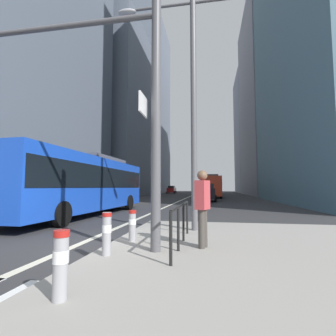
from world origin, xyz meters
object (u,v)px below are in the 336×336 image
city_bus_red_receding (211,185)px  car_oncoming_mid (172,190)px  car_receding_near (207,192)px  pedestrian_waiting (203,204)px  bollard_right (107,231)px  city_bus_red_distant (210,186)px  street_lamp_post (193,77)px  bollard_back (132,224)px  city_bus_blue_oncoming (85,182)px  traffic_signal_gantry (61,80)px  bollard_left (61,261)px

city_bus_red_receding → car_oncoming_mid: size_ratio=2.47×
car_receding_near → pedestrian_waiting: car_receding_near is taller
city_bus_red_receding → bollard_right: size_ratio=12.94×
city_bus_red_distant → street_lamp_post: (-0.45, -46.92, 3.45)m
city_bus_red_receding → bollard_back: size_ratio=14.24×
car_receding_near → city_bus_blue_oncoming: bearing=-113.2°
city_bus_red_distant → traffic_signal_gantry: bearing=-94.0°
car_receding_near → bollard_back: (-1.60, -21.35, -0.40)m
traffic_signal_gantry → street_lamp_post: street_lamp_post is taller
city_bus_blue_oncoming → bollard_right: size_ratio=13.67×
city_bus_blue_oncoming → bollard_back: size_ratio=15.04×
car_oncoming_mid → bollard_right: (7.63, -56.69, -0.36)m
car_receding_near → traffic_signal_gantry: 22.72m
bollard_right → street_lamp_post: bearing=64.4°
city_bus_red_receding → city_bus_red_distant: same height
car_oncoming_mid → car_receding_near: size_ratio=1.07×
street_lamp_post → pedestrian_waiting: 4.75m
city_bus_red_receding → bollard_back: bearing=-93.7°
car_receding_near → bollard_left: car_receding_near is taller
car_receding_near → traffic_signal_gantry: size_ratio=0.60×
car_oncoming_mid → bollard_left: bearing=-82.3°
city_bus_red_distant → pedestrian_waiting: (-0.11, -49.22, -0.69)m
city_bus_red_receding → bollard_right: 34.01m
street_lamp_post → bollard_back: street_lamp_post is taller
traffic_signal_gantry → bollard_right: 3.85m
traffic_signal_gantry → pedestrian_waiting: bearing=8.7°
city_bus_red_receding → pedestrian_waiting: city_bus_red_receding is taller
traffic_signal_gantry → bollard_left: (1.74, -2.48, -3.53)m
car_oncoming_mid → bollard_left: (7.90, -58.68, -0.37)m
car_oncoming_mid → traffic_signal_gantry: 56.63m
car_receding_near → pedestrian_waiting: (0.23, -21.75, 0.16)m
pedestrian_waiting → city_bus_red_distant: bearing=89.9°
city_bus_blue_oncoming → pedestrian_waiting: city_bus_blue_oncoming is taller
city_bus_red_distant → city_bus_blue_oncoming: bearing=-99.0°
city_bus_blue_oncoming → bollard_left: (4.99, -9.79, -1.21)m
city_bus_red_receding → car_receding_near: city_bus_red_receding is taller
city_bus_red_distant → car_receding_near: bearing=-90.7°
bollard_right → pedestrian_waiting: bearing=27.5°
car_oncoming_mid → street_lamp_post: street_lamp_post is taller
city_bus_red_distant → traffic_signal_gantry: 49.92m
pedestrian_waiting → bollard_left: bearing=-118.8°
city_bus_red_receding → car_receding_near: bearing=-92.6°
street_lamp_post → city_bus_red_receding: bearing=88.9°
city_bus_red_receding → bollard_left: bearing=-93.1°
car_oncoming_mid → pedestrian_waiting: 56.50m
car_oncoming_mid → traffic_signal_gantry: bearing=-83.7°
car_receding_near → bollard_back: size_ratio=5.39×
city_bus_red_distant → street_lamp_post: bearing=-90.5°
car_oncoming_mid → street_lamp_post: (9.21, -53.38, 4.29)m
traffic_signal_gantry → street_lamp_post: (3.04, 2.82, 1.13)m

